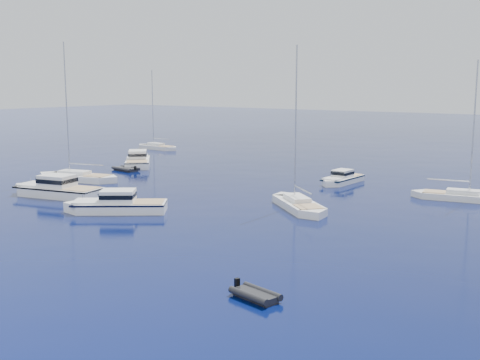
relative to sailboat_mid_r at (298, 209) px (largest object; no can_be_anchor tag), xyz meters
The scene contains 10 objects.
motor_cruiser_left 15.62m from the sailboat_mid_r, 139.16° to the right, with size 2.84×9.29×2.44m, color white, non-canonical shape.
motor_cruiser_centre 23.55m from the sailboat_mid_r, 158.10° to the right, with size 3.13×10.23×2.69m, color silver, non-canonical shape.
motor_cruiser_far_l 33.10m from the sailboat_mid_r, 160.16° to the left, with size 3.06×10.01×2.63m, color white, non-canonical shape.
motor_cruiser_horizon 14.45m from the sailboat_mid_r, 101.19° to the left, with size 2.23×7.27×1.91m, color white, non-canonical shape.
sailboat_mid_r is the anchor object (origin of this frame).
sailboat_mid_l 27.66m from the sailboat_mid_r, behind, with size 2.80×10.77×15.83m, color white, non-canonical shape.
sailboat_centre 15.89m from the sailboat_mid_r, 50.04° to the left, with size 2.36×9.09×13.36m, color silver, non-canonical shape.
sailboat_far_l 50.69m from the sailboat_mid_r, 147.66° to the left, with size 2.39×9.18×13.49m, color silver, non-canonical shape.
tender_grey_near 22.14m from the sailboat_mid_r, 65.35° to the right, with size 1.60×2.76×0.95m, color black, non-canonical shape.
tender_grey_far 29.78m from the sailboat_mid_r, 166.47° to the left, with size 2.07×3.81×0.95m, color black, non-canonical shape.
Camera 1 is at (29.40, -17.48, 10.75)m, focal length 43.94 mm.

